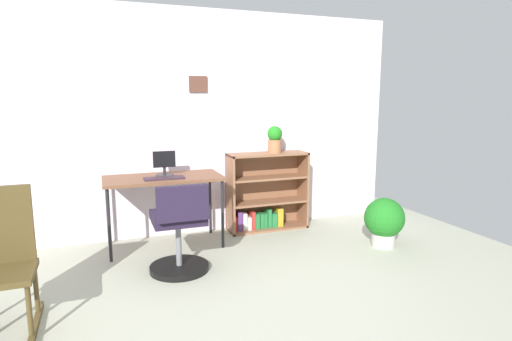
{
  "coord_description": "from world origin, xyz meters",
  "views": [
    {
      "loc": [
        -0.81,
        -2.49,
        1.51
      ],
      "look_at": [
        0.55,
        1.13,
        0.84
      ],
      "focal_mm": 29.63,
      "sensor_mm": 36.0,
      "label": 1
    }
  ],
  "objects_px": {
    "keyboard": "(164,178)",
    "office_chair": "(179,233)",
    "monitor": "(164,164)",
    "potted_plant_on_shelf": "(275,139)",
    "potted_plant_floor": "(384,220)",
    "desk": "(163,182)",
    "rocking_chair": "(0,261)",
    "bookshelf_low": "(265,195)"
  },
  "relations": [
    {
      "from": "rocking_chair",
      "to": "potted_plant_on_shelf",
      "type": "relative_size",
      "value": 3.09
    },
    {
      "from": "desk",
      "to": "monitor",
      "type": "bearing_deg",
      "value": 63.79
    },
    {
      "from": "bookshelf_low",
      "to": "potted_plant_on_shelf",
      "type": "bearing_deg",
      "value": -31.44
    },
    {
      "from": "bookshelf_low",
      "to": "monitor",
      "type": "bearing_deg",
      "value": -171.8
    },
    {
      "from": "keyboard",
      "to": "potted_plant_floor",
      "type": "relative_size",
      "value": 0.76
    },
    {
      "from": "rocking_chair",
      "to": "monitor",
      "type": "bearing_deg",
      "value": 45.33
    },
    {
      "from": "potted_plant_on_shelf",
      "to": "monitor",
      "type": "bearing_deg",
      "value": -175.03
    },
    {
      "from": "desk",
      "to": "monitor",
      "type": "relative_size",
      "value": 4.6
    },
    {
      "from": "keyboard",
      "to": "rocking_chair",
      "type": "height_order",
      "value": "rocking_chair"
    },
    {
      "from": "monitor",
      "to": "potted_plant_floor",
      "type": "xyz_separation_m",
      "value": [
        2.08,
        -0.84,
        -0.57
      ]
    },
    {
      "from": "potted_plant_on_shelf",
      "to": "keyboard",
      "type": "bearing_deg",
      "value": -167.61
    },
    {
      "from": "bookshelf_low",
      "to": "potted_plant_on_shelf",
      "type": "xyz_separation_m",
      "value": [
        0.1,
        -0.06,
        0.66
      ]
    },
    {
      "from": "desk",
      "to": "bookshelf_low",
      "type": "bearing_deg",
      "value": 10.15
    },
    {
      "from": "monitor",
      "to": "keyboard",
      "type": "bearing_deg",
      "value": -100.14
    },
    {
      "from": "desk",
      "to": "office_chair",
      "type": "xyz_separation_m",
      "value": [
        0.02,
        -0.73,
        -0.31
      ]
    },
    {
      "from": "desk",
      "to": "potted_plant_on_shelf",
      "type": "bearing_deg",
      "value": 6.87
    },
    {
      "from": "desk",
      "to": "monitor",
      "type": "distance_m",
      "value": 0.18
    },
    {
      "from": "desk",
      "to": "keyboard",
      "type": "xyz_separation_m",
      "value": [
        -0.01,
        -0.13,
        0.06
      ]
    },
    {
      "from": "keyboard",
      "to": "office_chair",
      "type": "distance_m",
      "value": 0.71
    },
    {
      "from": "potted_plant_on_shelf",
      "to": "office_chair",
      "type": "bearing_deg",
      "value": -144.93
    },
    {
      "from": "office_chair",
      "to": "bookshelf_low",
      "type": "bearing_deg",
      "value": 38.97
    },
    {
      "from": "rocking_chair",
      "to": "potted_plant_on_shelf",
      "type": "distance_m",
      "value": 2.93
    },
    {
      "from": "potted_plant_floor",
      "to": "keyboard",
      "type": "bearing_deg",
      "value": 162.53
    },
    {
      "from": "office_chair",
      "to": "potted_plant_on_shelf",
      "type": "height_order",
      "value": "potted_plant_on_shelf"
    },
    {
      "from": "bookshelf_low",
      "to": "potted_plant_floor",
      "type": "distance_m",
      "value": 1.37
    },
    {
      "from": "rocking_chair",
      "to": "potted_plant_floor",
      "type": "distance_m",
      "value": 3.37
    },
    {
      "from": "potted_plant_floor",
      "to": "rocking_chair",
      "type": "bearing_deg",
      "value": -172.64
    },
    {
      "from": "keyboard",
      "to": "office_chair",
      "type": "bearing_deg",
      "value": -87.51
    },
    {
      "from": "office_chair",
      "to": "bookshelf_low",
      "type": "xyz_separation_m",
      "value": [
        1.17,
        0.95,
        0.04
      ]
    },
    {
      "from": "monitor",
      "to": "potted_plant_on_shelf",
      "type": "height_order",
      "value": "potted_plant_on_shelf"
    },
    {
      "from": "bookshelf_low",
      "to": "keyboard",
      "type": "bearing_deg",
      "value": -164.05
    },
    {
      "from": "rocking_chair",
      "to": "keyboard",
      "type": "bearing_deg",
      "value": 41.83
    },
    {
      "from": "desk",
      "to": "bookshelf_low",
      "type": "relative_size",
      "value": 1.26
    },
    {
      "from": "office_chair",
      "to": "potted_plant_on_shelf",
      "type": "relative_size",
      "value": 2.67
    },
    {
      "from": "monitor",
      "to": "office_chair",
      "type": "height_order",
      "value": "monitor"
    },
    {
      "from": "rocking_chair",
      "to": "potted_plant_on_shelf",
      "type": "bearing_deg",
      "value": 28.74
    },
    {
      "from": "office_chair",
      "to": "bookshelf_low",
      "type": "relative_size",
      "value": 0.88
    },
    {
      "from": "desk",
      "to": "rocking_chair",
      "type": "bearing_deg",
      "value": -135.19
    },
    {
      "from": "rocking_chair",
      "to": "bookshelf_low",
      "type": "bearing_deg",
      "value": 30.71
    },
    {
      "from": "desk",
      "to": "monitor",
      "type": "xyz_separation_m",
      "value": [
        0.02,
        0.04,
        0.17
      ]
    },
    {
      "from": "office_chair",
      "to": "monitor",
      "type": "bearing_deg",
      "value": 89.65
    },
    {
      "from": "monitor",
      "to": "potted_plant_on_shelf",
      "type": "xyz_separation_m",
      "value": [
        1.26,
        0.11,
        0.21
      ]
    }
  ]
}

